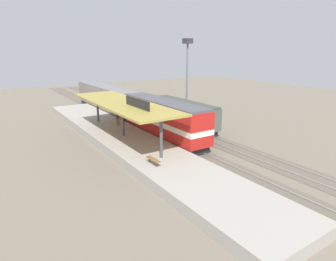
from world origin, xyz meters
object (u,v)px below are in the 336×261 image
Objects in this scene: locomotive at (163,119)px; passenger_carriage_single at (106,99)px; person_waiting at (118,118)px; freight_car at (182,114)px; light_mast at (187,63)px; platform_bench at (153,159)px.

locomotive is 18.00m from passenger_carriage_single.
locomotive is 8.44× the size of person_waiting.
freight_car is 1.03× the size of light_mast.
passenger_carriage_single is at bearing 122.65° from light_mast.
light_mast reaches higher than person_waiting.
freight_car is at bearing -21.84° from person_waiting.
passenger_carriage_single is at bearing 75.32° from person_waiting.
platform_bench is 13.91m from person_waiting.
locomotive is at bearing -60.06° from person_waiting.
passenger_carriage_single is (6.00, 26.00, 0.97)m from platform_bench.
platform_bench is 14.92m from freight_car.
freight_car is at bearing -73.49° from passenger_carriage_single.
passenger_carriage_single is 16.19m from freight_car.
passenger_carriage_single is 1.67× the size of freight_car.
freight_car is at bearing 28.38° from locomotive.
freight_car is (10.60, 10.48, 0.63)m from platform_bench.
locomotive is 1.23× the size of light_mast.
light_mast is at bearing 45.05° from platform_bench.
locomotive reaches higher than freight_car.
light_mast is (3.20, 3.34, 6.43)m from freight_car.
freight_car reaches higher than person_waiting.
locomotive is 5.25m from freight_car.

